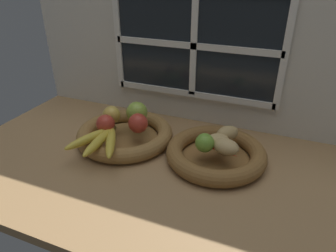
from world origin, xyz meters
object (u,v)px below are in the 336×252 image
object	(u,v)px
apple_golden_left	(112,115)
apple_red_front	(106,124)
fruit_bowl_left	(125,134)
fruit_bowl_right	(216,153)
chili_pepper	(217,149)
apple_green_back	(137,112)
potato_large	(217,140)
potato_back	(227,134)
banana_bunch_front	(100,140)
lime_near	(205,143)
apple_red_right	(138,123)
potato_small	(226,147)

from	to	relation	value
apple_golden_left	apple_red_front	world-z (taller)	same
fruit_bowl_left	fruit_bowl_right	bearing A→B (deg)	-0.00
chili_pepper	apple_green_back	bearing A→B (deg)	-178.61
apple_red_front	chili_pepper	world-z (taller)	apple_red_front
apple_golden_left	chili_pepper	size ratio (longest dim) A/B	0.45
potato_large	potato_back	bearing A→B (deg)	65.56
apple_green_back	fruit_bowl_left	bearing A→B (deg)	-113.29
potato_large	potato_back	distance (cm)	5.44
banana_bunch_front	apple_green_back	bearing A→B (deg)	77.66
apple_green_back	lime_near	bearing A→B (deg)	-19.00
fruit_bowl_left	potato_back	xyz separation A→B (cm)	(36.33, 4.93, 5.47)
lime_near	banana_bunch_front	bearing A→B (deg)	-165.29
lime_near	chili_pepper	distance (cm)	4.51
fruit_bowl_left	chili_pepper	xyz separation A→B (cm)	(35.05, -3.17, 3.89)
chili_pepper	fruit_bowl_left	bearing A→B (deg)	-168.79
apple_red_right	lime_near	size ratio (longest dim) A/B	1.14
fruit_bowl_left	apple_red_front	bearing A→B (deg)	-128.74
fruit_bowl_left	potato_small	world-z (taller)	potato_small
potato_large	banana_bunch_front	bearing A→B (deg)	-160.06
apple_green_back	potato_back	size ratio (longest dim) A/B	0.98
chili_pepper	potato_back	bearing A→B (deg)	97.41
apple_red_front	potato_small	world-z (taller)	apple_red_front
apple_red_front	potato_large	bearing A→B (deg)	7.89
potato_small	lime_near	bearing A→B (deg)	-173.33
potato_large	chili_pepper	world-z (taller)	potato_large
potato_back	banana_bunch_front	bearing A→B (deg)	-154.77
fruit_bowl_left	apple_red_right	xyz separation A→B (cm)	(6.21, -1.03, 6.33)
apple_red_front	apple_golden_left	bearing A→B (deg)	104.47
apple_green_back	chili_pepper	distance (cm)	33.93
potato_back	potato_small	bearing A→B (deg)	-81.03
apple_golden_left	potato_large	distance (cm)	40.15
apple_red_right	apple_red_front	world-z (taller)	apple_red_right
banana_bunch_front	fruit_bowl_left	bearing A→B (deg)	82.71
banana_bunch_front	fruit_bowl_right	bearing A→B (deg)	19.94
potato_back	chili_pepper	world-z (taller)	potato_back
apple_red_right	banana_bunch_front	xyz separation A→B (cm)	(-7.87, -11.94, -1.93)
fruit_bowl_left	potato_back	bearing A→B (deg)	7.73
fruit_bowl_left	potato_back	distance (cm)	37.07
potato_large	potato_back	size ratio (longest dim) A/B	0.98
apple_red_front	potato_small	size ratio (longest dim) A/B	0.78
fruit_bowl_left	chili_pepper	bearing A→B (deg)	-5.17
potato_small	fruit_bowl_left	bearing A→B (deg)	174.56
potato_small	chili_pepper	distance (cm)	3.03
fruit_bowl_left	potato_large	size ratio (longest dim) A/B	4.41
apple_red_front	potato_small	distance (cm)	41.98
fruit_bowl_right	apple_red_front	distance (cm)	39.20
apple_green_back	chili_pepper	size ratio (longest dim) A/B	0.54
apple_red_front	potato_small	bearing A→B (deg)	2.36
apple_golden_left	banana_bunch_front	world-z (taller)	apple_golden_left
potato_back	chili_pepper	xyz separation A→B (cm)	(-1.28, -8.11, -1.58)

